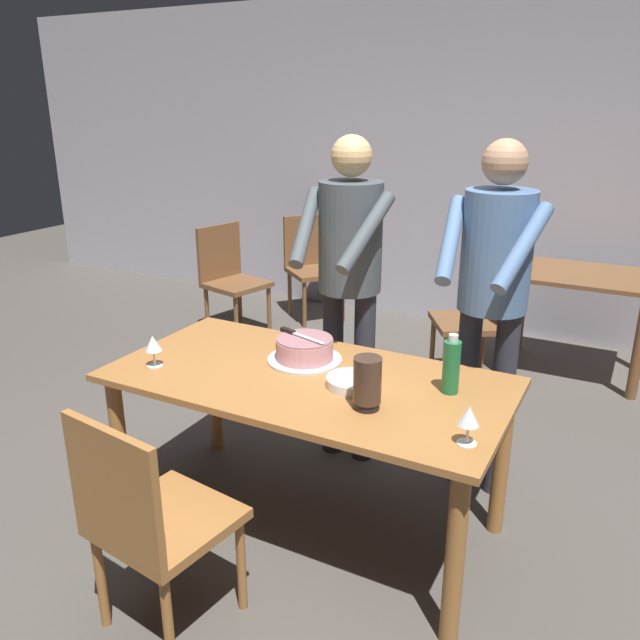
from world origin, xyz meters
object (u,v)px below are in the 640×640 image
at_px(cake_on_platter, 305,350).
at_px(main_dining_table, 307,398).
at_px(chair_near_side, 149,518).
at_px(cake_knife, 294,333).
at_px(background_chair_2, 230,276).
at_px(hurricane_lamp, 367,383).
at_px(person_standing_beside, 493,283).
at_px(plate_stack, 353,382).
at_px(background_chair_3, 313,263).
at_px(water_bottle, 451,366).
at_px(background_table, 579,295).
at_px(wine_glass_far, 153,344).
at_px(background_chair_1, 479,314).
at_px(wine_glass_near, 469,417).
at_px(person_cutting_cake, 349,267).

bearing_deg(cake_on_platter, main_dining_table, -57.27).
height_order(main_dining_table, chair_near_side, chair_near_side).
distance_m(cake_knife, background_chair_2, 2.47).
relative_size(cake_on_platter, chair_near_side, 0.38).
relative_size(hurricane_lamp, person_standing_beside, 0.12).
bearing_deg(plate_stack, background_chair_3, 121.48).
relative_size(main_dining_table, water_bottle, 6.86).
relative_size(water_bottle, chair_near_side, 0.28).
relative_size(water_bottle, background_chair_3, 0.28).
height_order(person_standing_beside, background_table, person_standing_beside).
relative_size(cake_knife, hurricane_lamp, 1.26).
height_order(hurricane_lamp, background_chair_3, hurricane_lamp).
distance_m(plate_stack, chair_near_side, 0.94).
xyz_separation_m(cake_on_platter, plate_stack, (0.31, -0.15, -0.03)).
distance_m(wine_glass_far, hurricane_lamp, 1.01).
height_order(chair_near_side, background_chair_3, same).
height_order(wine_glass_far, background_chair_3, background_chair_3).
xyz_separation_m(water_bottle, hurricane_lamp, (-0.24, -0.29, -0.01)).
bearing_deg(cake_on_platter, water_bottle, -0.98).
relative_size(water_bottle, background_chair_1, 0.28).
xyz_separation_m(background_table, background_chair_3, (-2.25, 0.24, -0.09)).
distance_m(main_dining_table, cake_knife, 0.32).
distance_m(cake_knife, background_chair_3, 2.82).
bearing_deg(person_standing_beside, chair_near_side, -118.23).
relative_size(water_bottle, person_standing_beside, 0.15).
height_order(wine_glass_near, background_table, wine_glass_near).
relative_size(cake_knife, person_standing_beside, 0.15).
relative_size(wine_glass_near, background_chair_2, 0.16).
bearing_deg(cake_on_platter, background_chair_2, 133.33).
height_order(person_standing_beside, background_chair_1, person_standing_beside).
relative_size(person_standing_beside, background_chair_1, 1.91).
xyz_separation_m(hurricane_lamp, person_cutting_cake, (-0.46, 0.80, 0.22)).
relative_size(plate_stack, chair_near_side, 0.24).
xyz_separation_m(cake_on_platter, person_standing_beside, (0.70, 0.53, 0.27)).
relative_size(cake_on_platter, wine_glass_near, 2.36).
xyz_separation_m(water_bottle, person_cutting_cake, (-0.70, 0.51, 0.21)).
xyz_separation_m(wine_glass_near, background_chair_2, (-2.58, 2.21, -0.36)).
height_order(hurricane_lamp, background_chair_2, hurricane_lamp).
distance_m(water_bottle, person_standing_beside, 0.58).
relative_size(person_standing_beside, chair_near_side, 1.91).
relative_size(wine_glass_far, hurricane_lamp, 0.69).
height_order(cake_on_platter, hurricane_lamp, hurricane_lamp).
bearing_deg(chair_near_side, background_chair_2, 120.32).
bearing_deg(background_chair_3, person_cutting_cake, -57.11).
bearing_deg(background_chair_1, cake_knife, -103.35).
relative_size(plate_stack, background_chair_2, 0.24).
height_order(person_cutting_cake, background_table, person_cutting_cake).
bearing_deg(water_bottle, person_cutting_cake, 143.87).
bearing_deg(person_standing_beside, hurricane_lamp, -107.44).
bearing_deg(chair_near_side, background_chair_1, 80.77).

